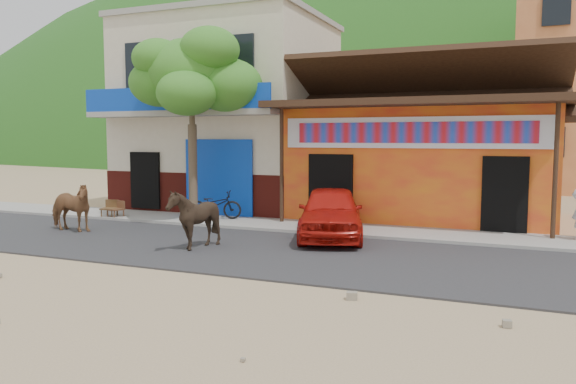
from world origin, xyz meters
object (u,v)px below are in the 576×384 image
(cow_tan, at_px, (69,207))
(red_car, at_px, (331,212))
(cow_dark, at_px, (194,219))
(cafe_chair_right, at_px, (109,201))
(tree, at_px, (192,124))
(scooter, at_px, (215,205))
(cafe_chair_left, at_px, (115,202))

(cow_tan, relative_size, red_car, 0.41)
(cow_dark, bearing_deg, cafe_chair_right, -156.33)
(cow_dark, xyz_separation_m, cafe_chair_right, (-5.35, 3.31, -0.16))
(cow_tan, bearing_deg, tree, -35.47)
(scooter, height_order, cafe_chair_right, cafe_chair_right)
(cow_tan, xyz_separation_m, scooter, (2.85, 3.28, -0.16))
(cow_dark, relative_size, cafe_chair_right, 1.47)
(cow_dark, xyz_separation_m, cafe_chair_left, (-5.09, 3.31, -0.17))
(tree, relative_size, cafe_chair_right, 6.02)
(cow_tan, height_order, scooter, cow_tan)
(tree, bearing_deg, cow_dark, -57.59)
(cafe_chair_right, bearing_deg, cow_tan, -85.58)
(tree, bearing_deg, cow_tan, -127.13)
(red_car, xyz_separation_m, cafe_chair_left, (-7.62, 0.58, -0.13))
(cow_dark, bearing_deg, red_car, 102.50)
(red_car, relative_size, cafe_chair_left, 4.20)
(cow_tan, distance_m, cafe_chair_right, 2.57)
(tree, bearing_deg, cafe_chair_right, -170.33)
(cow_tan, height_order, cow_dark, cow_dark)
(cafe_chair_left, xyz_separation_m, cafe_chair_right, (-0.26, 0.00, 0.02))
(tree, distance_m, cow_dark, 5.08)
(cow_tan, relative_size, cow_dark, 1.12)
(scooter, xyz_separation_m, cafe_chair_right, (-3.53, -0.81, 0.05))
(red_car, height_order, cafe_chair_right, red_car)
(cow_dark, bearing_deg, cafe_chair_left, -157.62)
(tree, height_order, red_car, tree)
(scooter, bearing_deg, cow_dark, -173.51)
(cow_tan, relative_size, cafe_chair_right, 1.65)
(cafe_chair_left, bearing_deg, scooter, 28.89)
(cow_dark, bearing_deg, cow_tan, -134.78)
(cafe_chair_right, bearing_deg, tree, -1.38)
(red_car, distance_m, cafe_chair_right, 7.90)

